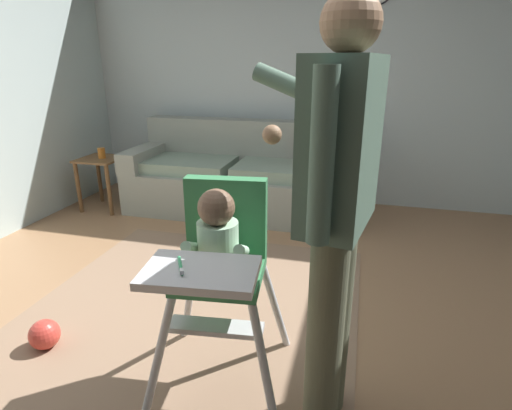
% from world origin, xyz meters
% --- Properties ---
extents(ground, '(6.11, 6.49, 0.10)m').
position_xyz_m(ground, '(0.00, 0.00, -0.05)').
color(ground, '#A27651').
extents(wall_far, '(5.31, 0.06, 2.63)m').
position_xyz_m(wall_far, '(0.00, 2.47, 1.31)').
color(wall_far, silver).
rests_on(wall_far, ground).
extents(area_rug, '(1.93, 2.27, 0.01)m').
position_xyz_m(area_rug, '(-0.27, 0.06, 0.00)').
color(area_rug, '#95745A').
rests_on(area_rug, ground).
extents(couch, '(2.10, 0.86, 0.86)m').
position_xyz_m(couch, '(-0.52, 1.95, 0.33)').
color(couch, gray).
rests_on(couch, ground).
extents(high_chair, '(0.67, 0.78, 0.95)m').
position_xyz_m(high_chair, '(0.09, -0.31, 0.66)').
color(high_chair, silver).
rests_on(high_chair, ground).
extents(adult_standing, '(0.51, 0.56, 1.62)m').
position_xyz_m(adult_standing, '(0.56, -0.40, 0.92)').
color(adult_standing, '#61644C').
rests_on(adult_standing, ground).
extents(toy_ball, '(0.16, 0.16, 0.16)m').
position_xyz_m(toy_ball, '(-0.88, -0.34, 0.08)').
color(toy_ball, '#D13D33').
rests_on(toy_ball, ground).
extents(side_table, '(0.40, 0.40, 0.52)m').
position_xyz_m(side_table, '(-1.84, 1.63, 0.38)').
color(side_table, brown).
rests_on(side_table, ground).
extents(sippy_cup, '(0.07, 0.07, 0.10)m').
position_xyz_m(sippy_cup, '(-1.82, 1.63, 0.57)').
color(sippy_cup, orange).
rests_on(sippy_cup, side_table).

